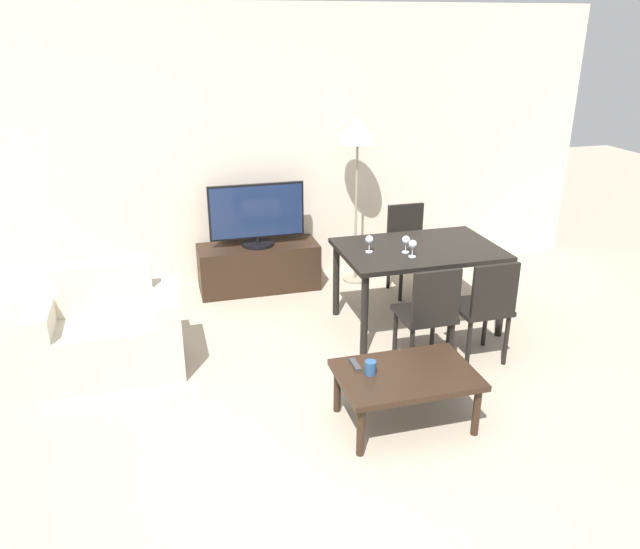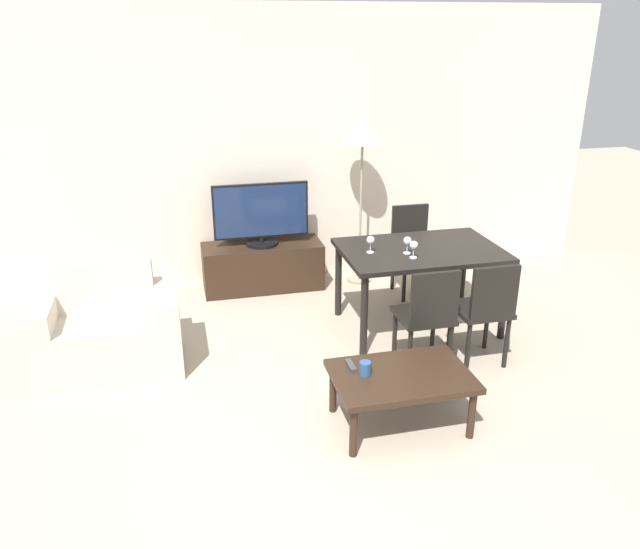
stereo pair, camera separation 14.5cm
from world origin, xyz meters
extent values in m
plane|color=tan|center=(0.00, 0.00, 0.00)|extent=(18.00, 18.00, 0.00)
cube|color=beige|center=(0.00, 3.29, 1.35)|extent=(7.35, 0.06, 2.70)
cube|color=beige|center=(-1.34, 1.67, 0.22)|extent=(0.71, 0.62, 0.44)
cube|color=beige|center=(-1.34, 1.88, 0.63)|extent=(0.71, 0.20, 0.39)
cube|color=beige|center=(-1.79, 1.67, 0.31)|extent=(0.18, 0.62, 0.62)
cube|color=beige|center=(-0.90, 1.67, 0.31)|extent=(0.18, 0.62, 0.62)
cube|color=black|center=(0.04, 3.00, 0.23)|extent=(1.19, 0.44, 0.47)
cylinder|color=black|center=(0.04, 3.00, 0.48)|extent=(0.32, 0.32, 0.03)
cylinder|color=black|center=(0.04, 3.00, 0.52)|extent=(0.04, 0.04, 0.05)
cube|color=black|center=(0.04, 3.00, 0.81)|extent=(0.93, 0.04, 0.54)
cube|color=#19284C|center=(0.04, 2.97, 0.81)|extent=(0.90, 0.01, 0.50)
cube|color=black|center=(0.57, 0.46, 0.37)|extent=(0.90, 0.61, 0.04)
cylinder|color=black|center=(0.17, 0.21, 0.17)|extent=(0.05, 0.05, 0.35)
cylinder|color=black|center=(0.96, 0.21, 0.17)|extent=(0.05, 0.05, 0.35)
cylinder|color=black|center=(0.17, 0.71, 0.17)|extent=(0.05, 0.05, 0.35)
cylinder|color=black|center=(0.96, 0.71, 0.17)|extent=(0.05, 0.05, 0.35)
cube|color=black|center=(1.23, 1.81, 0.71)|extent=(1.35, 0.90, 0.04)
cylinder|color=black|center=(0.61, 1.42, 0.35)|extent=(0.06, 0.06, 0.69)
cylinder|color=black|center=(1.85, 1.42, 0.35)|extent=(0.06, 0.06, 0.69)
cylinder|color=black|center=(0.61, 2.20, 0.35)|extent=(0.06, 0.06, 0.69)
cylinder|color=black|center=(1.85, 2.20, 0.35)|extent=(0.06, 0.06, 0.69)
cube|color=black|center=(0.99, 1.13, 0.44)|extent=(0.40, 0.40, 0.04)
cylinder|color=black|center=(0.83, 1.30, 0.21)|extent=(0.04, 0.04, 0.42)
cylinder|color=black|center=(1.16, 1.30, 0.21)|extent=(0.04, 0.04, 0.42)
cylinder|color=black|center=(0.83, 0.97, 0.21)|extent=(0.04, 0.04, 0.42)
cylinder|color=black|center=(1.16, 0.97, 0.21)|extent=(0.04, 0.04, 0.42)
cube|color=black|center=(0.99, 0.95, 0.66)|extent=(0.37, 0.04, 0.41)
cube|color=black|center=(1.47, 2.49, 0.44)|extent=(0.40, 0.40, 0.04)
cylinder|color=black|center=(1.30, 2.33, 0.21)|extent=(0.04, 0.04, 0.42)
cylinder|color=black|center=(1.63, 2.33, 0.21)|extent=(0.04, 0.04, 0.42)
cylinder|color=black|center=(1.30, 2.66, 0.21)|extent=(0.04, 0.04, 0.42)
cylinder|color=black|center=(1.63, 2.66, 0.21)|extent=(0.04, 0.04, 0.42)
cube|color=black|center=(1.47, 2.68, 0.66)|extent=(0.37, 0.04, 0.41)
cube|color=black|center=(1.47, 1.13, 0.44)|extent=(0.40, 0.40, 0.04)
cylinder|color=black|center=(1.30, 1.30, 0.21)|extent=(0.04, 0.04, 0.42)
cylinder|color=black|center=(1.63, 1.30, 0.21)|extent=(0.04, 0.04, 0.42)
cylinder|color=black|center=(1.30, 0.97, 0.21)|extent=(0.04, 0.04, 0.42)
cylinder|color=black|center=(1.63, 0.97, 0.21)|extent=(0.04, 0.04, 0.42)
cube|color=black|center=(1.47, 0.95, 0.66)|extent=(0.37, 0.04, 0.41)
cylinder|color=gray|center=(1.04, 2.95, 0.01)|extent=(0.24, 0.24, 0.02)
cylinder|color=gray|center=(1.04, 2.95, 0.73)|extent=(0.02, 0.02, 1.41)
cone|color=beige|center=(1.04, 2.95, 1.57)|extent=(0.37, 0.37, 0.27)
cube|color=#38383D|center=(0.27, 0.62, 0.40)|extent=(0.04, 0.15, 0.02)
cylinder|color=navy|center=(0.33, 0.50, 0.43)|extent=(0.08, 0.08, 0.09)
cylinder|color=silver|center=(1.08, 1.61, 0.73)|extent=(0.06, 0.06, 0.01)
cylinder|color=silver|center=(1.08, 1.61, 0.77)|extent=(0.01, 0.01, 0.07)
sphere|color=silver|center=(1.08, 1.61, 0.84)|extent=(0.07, 0.07, 0.07)
cylinder|color=silver|center=(1.07, 1.72, 0.73)|extent=(0.06, 0.06, 0.01)
cylinder|color=silver|center=(1.07, 1.72, 0.77)|extent=(0.01, 0.01, 0.07)
sphere|color=silver|center=(1.07, 1.72, 0.84)|extent=(0.07, 0.07, 0.07)
cylinder|color=silver|center=(0.78, 1.81, 0.73)|extent=(0.06, 0.06, 0.01)
cylinder|color=silver|center=(0.78, 1.81, 0.77)|extent=(0.01, 0.01, 0.07)
sphere|color=silver|center=(0.78, 1.81, 0.84)|extent=(0.07, 0.07, 0.07)
camera|label=1|loc=(-0.92, -2.80, 2.49)|focal=35.00mm
camera|label=2|loc=(-0.78, -2.84, 2.49)|focal=35.00mm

